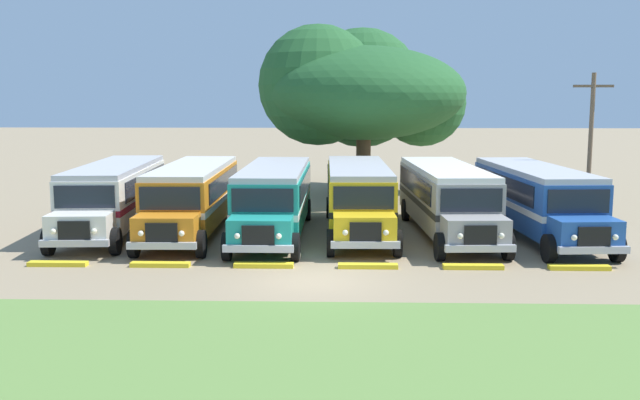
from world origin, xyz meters
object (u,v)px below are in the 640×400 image
at_px(parked_bus_slot_5, 535,197).
at_px(parked_bus_slot_3, 358,194).
at_px(parked_bus_slot_2, 274,197).
at_px(broad_shade_tree, 360,91).
at_px(parked_bus_slot_1, 193,195).
at_px(parked_bus_slot_4, 446,196).
at_px(parked_bus_slot_0, 115,194).
at_px(utility_pole, 590,142).

bearing_deg(parked_bus_slot_5, parked_bus_slot_3, -99.22).
bearing_deg(parked_bus_slot_2, broad_shade_tree, 163.09).
xyz_separation_m(parked_bus_slot_1, parked_bus_slot_4, (10.63, -0.12, 0.00)).
distance_m(parked_bus_slot_5, broad_shade_tree, 14.91).
bearing_deg(parked_bus_slot_4, parked_bus_slot_0, -94.96).
bearing_deg(parked_bus_slot_3, broad_shade_tree, 176.98).
distance_m(parked_bus_slot_4, parked_bus_slot_5, 3.64).
bearing_deg(parked_bus_slot_1, parked_bus_slot_5, 87.85).
height_order(parked_bus_slot_2, parked_bus_slot_3, same).
height_order(parked_bus_slot_1, utility_pole, utility_pole).
relative_size(parked_bus_slot_0, utility_pole, 1.62).
xyz_separation_m(parked_bus_slot_2, utility_pole, (14.13, 3.66, 2.04)).
bearing_deg(parked_bus_slot_4, parked_bus_slot_3, -100.70).
bearing_deg(parked_bus_slot_5, broad_shade_tree, -155.18).
xyz_separation_m(parked_bus_slot_4, utility_pole, (6.99, 3.41, 2.04)).
height_order(parked_bus_slot_0, utility_pole, utility_pole).
bearing_deg(parked_bus_slot_3, parked_bus_slot_4, 81.29).
bearing_deg(broad_shade_tree, parked_bus_slot_5, -60.91).
distance_m(parked_bus_slot_4, utility_pole, 8.04).
height_order(parked_bus_slot_1, broad_shade_tree, broad_shade_tree).
bearing_deg(parked_bus_slot_3, parked_bus_slot_5, 83.79).
distance_m(parked_bus_slot_0, utility_pole, 21.35).
xyz_separation_m(parked_bus_slot_0, parked_bus_slot_2, (6.91, -0.67, 0.00)).
relative_size(parked_bus_slot_0, parked_bus_slot_3, 1.01).
xyz_separation_m(parked_bus_slot_5, broad_shade_tree, (-6.92, 12.45, 4.42)).
relative_size(parked_bus_slot_2, parked_bus_slot_3, 1.00).
distance_m(parked_bus_slot_0, parked_bus_slot_2, 6.94).
bearing_deg(parked_bus_slot_5, parked_bus_slot_1, -95.38).
xyz_separation_m(parked_bus_slot_2, parked_bus_slot_4, (7.14, 0.25, 0.00)).
distance_m(parked_bus_slot_0, parked_bus_slot_4, 14.06).
height_order(parked_bus_slot_3, broad_shade_tree, broad_shade_tree).
bearing_deg(parked_bus_slot_5, utility_pole, 132.45).
bearing_deg(parked_bus_slot_0, broad_shade_tree, 134.00).
distance_m(parked_bus_slot_3, broad_shade_tree, 12.62).
height_order(parked_bus_slot_1, parked_bus_slot_5, same).
bearing_deg(parked_bus_slot_4, parked_bus_slot_1, -93.92).
relative_size(parked_bus_slot_2, parked_bus_slot_5, 0.99).
distance_m(parked_bus_slot_1, parked_bus_slot_3, 6.98).
bearing_deg(parked_bus_slot_0, parked_bus_slot_1, 81.25).
relative_size(parked_bus_slot_0, parked_bus_slot_2, 1.01).
bearing_deg(utility_pole, parked_bus_slot_0, -171.92).
xyz_separation_m(parked_bus_slot_0, parked_bus_slot_5, (17.69, -0.57, 0.00)).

